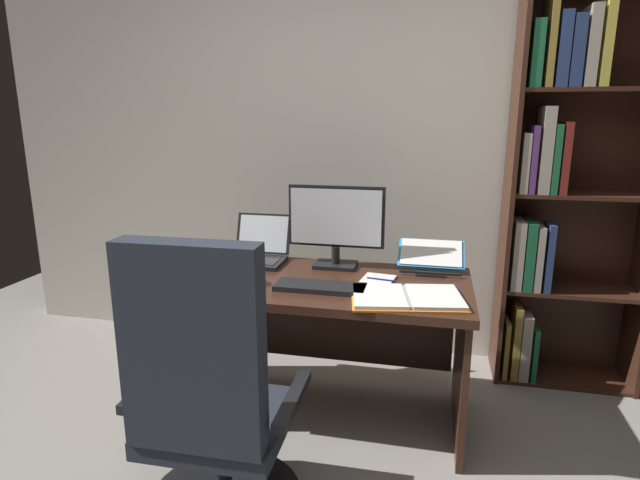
{
  "coord_description": "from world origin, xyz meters",
  "views": [
    {
      "loc": [
        0.32,
        -1.28,
        1.51
      ],
      "look_at": [
        -0.19,
        1.0,
        0.94
      ],
      "focal_mm": 28.75,
      "sensor_mm": 36.0,
      "label": 1
    }
  ],
  "objects": [
    {
      "name": "coffee_mug",
      "position": [
        -0.79,
        1.12,
        0.78
      ],
      "size": [
        0.08,
        0.08,
        0.11
      ],
      "primitive_type": "cylinder",
      "color": "silver",
      "rests_on": "desk"
    },
    {
      "name": "reading_stand_with_book",
      "position": [
        0.32,
        1.34,
        0.79
      ],
      "size": [
        0.34,
        0.24,
        0.14
      ],
      "color": "black",
      "rests_on": "desk"
    },
    {
      "name": "laptop",
      "position": [
        -0.61,
        1.3,
        0.78
      ],
      "size": [
        0.31,
        0.32,
        0.24
      ],
      "color": "black",
      "rests_on": "desk"
    },
    {
      "name": "notepad",
      "position": [
        0.07,
        1.08,
        0.73
      ],
      "size": [
        0.18,
        0.23,
        0.01
      ],
      "primitive_type": "cube",
      "rotation": [
        0.0,
        0.0,
        -0.14
      ],
      "color": "white",
      "rests_on": "desk"
    },
    {
      "name": "open_binder",
      "position": [
        0.23,
        0.86,
        0.73
      ],
      "size": [
        0.53,
        0.39,
        0.02
      ],
      "rotation": [
        0.0,
        0.0,
        0.18
      ],
      "color": "orange",
      "rests_on": "desk"
    },
    {
      "name": "office_chair",
      "position": [
        -0.42,
        0.22,
        0.48
      ],
      "size": [
        0.62,
        0.6,
        1.13
      ],
      "rotation": [
        0.0,
        0.0,
        0.02
      ],
      "color": "black",
      "rests_on": "ground"
    },
    {
      "name": "pen",
      "position": [
        0.09,
        1.08,
        0.74
      ],
      "size": [
        0.14,
        0.03,
        0.01
      ],
      "primitive_type": "cylinder",
      "rotation": [
        0.0,
        1.57,
        -0.18
      ],
      "color": "navy",
      "rests_on": "notepad"
    },
    {
      "name": "keyboard",
      "position": [
        -0.17,
        0.91,
        0.74
      ],
      "size": [
        0.42,
        0.15,
        0.02
      ],
      "primitive_type": "cube",
      "color": "black",
      "rests_on": "desk"
    },
    {
      "name": "wall_back",
      "position": [
        0.0,
        1.96,
        1.34
      ],
      "size": [
        5.14,
        0.12,
        2.69
      ],
      "primitive_type": "cube",
      "color": "beige",
      "rests_on": "ground"
    },
    {
      "name": "computer_mouse",
      "position": [
        -0.47,
        0.91,
        0.74
      ],
      "size": [
        0.06,
        0.1,
        0.04
      ],
      "primitive_type": "ellipsoid",
      "color": "black",
      "rests_on": "desk"
    },
    {
      "name": "monitor",
      "position": [
        -0.17,
        1.29,
        0.94
      ],
      "size": [
        0.51,
        0.16,
        0.43
      ],
      "color": "black",
      "rests_on": "desk"
    },
    {
      "name": "bookshelf",
      "position": [
        1.0,
        1.71,
        1.14
      ],
      "size": [
        0.75,
        0.34,
        2.18
      ],
      "color": "#381E14",
      "rests_on": "ground"
    },
    {
      "name": "desk",
      "position": [
        -0.23,
        1.12,
        0.52
      ],
      "size": [
        1.5,
        0.73,
        0.72
      ],
      "color": "#381E14",
      "rests_on": "ground"
    }
  ]
}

